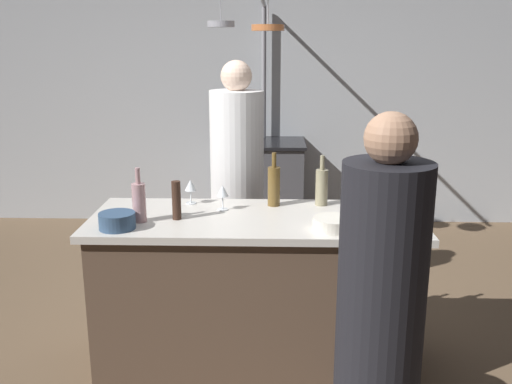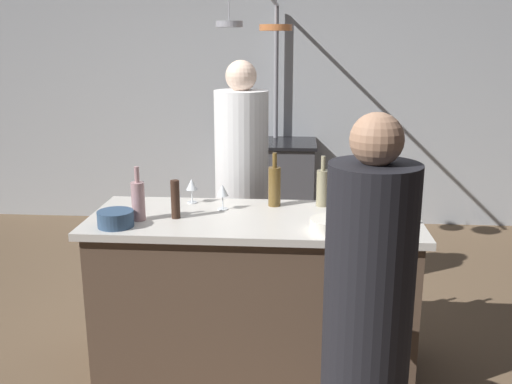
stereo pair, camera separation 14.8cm
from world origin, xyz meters
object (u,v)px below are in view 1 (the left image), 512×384
(wine_bottle_rose, at_px, (139,201))
(mixing_bowl_blue, at_px, (117,221))
(mixing_bowl_wooden, at_px, (383,206))
(bar_stool_right, at_px, (367,366))
(pepper_mill, at_px, (176,200))
(guest_right, at_px, (379,332))
(wine_bottle_dark, at_px, (382,201))
(mixing_bowl_ceramic, at_px, (333,224))
(stove_range, at_px, (263,186))
(chef, at_px, (237,196))
(wine_bottle_white, at_px, (322,186))
(wine_glass_by_chef, at_px, (223,192))
(wine_bottle_green, at_px, (369,208))
(wine_bottle_amber, at_px, (274,185))
(wine_glass_near_left_guest, at_px, (190,186))

(wine_bottle_rose, relative_size, mixing_bowl_blue, 1.57)
(mixing_bowl_wooden, bearing_deg, bar_stool_right, -103.22)
(bar_stool_right, xyz_separation_m, pepper_mill, (-0.96, 0.56, 0.63))
(bar_stool_right, relative_size, guest_right, 0.43)
(wine_bottle_dark, height_order, mixing_bowl_ceramic, wine_bottle_dark)
(stove_range, relative_size, bar_stool_right, 1.31)
(chef, xyz_separation_m, wine_bottle_dark, (0.82, -0.88, 0.22))
(wine_bottle_white, relative_size, wine_glass_by_chef, 2.02)
(wine_bottle_dark, bearing_deg, wine_bottle_green, -120.63)
(wine_bottle_white, bearing_deg, guest_right, -83.82)
(wine_bottle_white, bearing_deg, mixing_bowl_ceramic, -86.70)
(stove_range, relative_size, wine_bottle_green, 2.87)
(wine_bottle_white, relative_size, mixing_bowl_blue, 1.58)
(wine_bottle_green, bearing_deg, guest_right, -95.18)
(stove_range, relative_size, wine_bottle_white, 3.02)
(wine_bottle_amber, xyz_separation_m, mixing_bowl_ceramic, (0.30, -0.43, -0.09))
(wine_bottle_rose, distance_m, wine_glass_by_chef, 0.48)
(wine_glass_by_chef, distance_m, mixing_bowl_wooden, 0.90)
(chef, height_order, wine_bottle_green, chef)
(mixing_bowl_ceramic, bearing_deg, wine_bottle_green, -4.56)
(chef, relative_size, wine_bottle_dark, 5.63)
(pepper_mill, xyz_separation_m, wine_glass_by_chef, (0.23, 0.18, 0.00))
(wine_bottle_dark, height_order, wine_bottle_amber, wine_bottle_amber)
(pepper_mill, xyz_separation_m, wine_bottle_dark, (1.09, -0.01, 0.01))
(stove_range, height_order, mixing_bowl_ceramic, mixing_bowl_ceramic)
(stove_range, distance_m, mixing_bowl_wooden, 2.51)
(mixing_bowl_blue, bearing_deg, wine_bottle_rose, 53.81)
(mixing_bowl_ceramic, relative_size, mixing_bowl_blue, 1.12)
(wine_glass_near_left_guest, bearing_deg, mixing_bowl_ceramic, -29.93)
(wine_bottle_white, relative_size, wine_bottle_green, 0.95)
(bar_stool_right, distance_m, wine_bottle_amber, 1.15)
(wine_bottle_rose, distance_m, mixing_bowl_ceramic, 1.02)
(chef, relative_size, wine_bottle_amber, 5.47)
(pepper_mill, bearing_deg, mixing_bowl_wooden, 7.71)
(mixing_bowl_ceramic, bearing_deg, chef, 118.60)
(guest_right, bearing_deg, wine_bottle_white, 96.18)
(wine_glass_near_left_guest, bearing_deg, mixing_bowl_wooden, -7.84)
(wine_bottle_dark, distance_m, wine_bottle_amber, 0.64)
(wine_bottle_green, bearing_deg, pepper_mill, 170.56)
(bar_stool_right, bearing_deg, stove_range, 99.97)
(wine_bottle_green, bearing_deg, wine_glass_by_chef, 155.67)
(wine_bottle_amber, relative_size, wine_glass_by_chef, 2.14)
(mixing_bowl_wooden, bearing_deg, mixing_bowl_blue, -167.11)
(wine_bottle_rose, xyz_separation_m, wine_glass_by_chef, (0.42, 0.23, -0.01))
(wine_glass_near_left_guest, height_order, mixing_bowl_blue, wine_glass_near_left_guest)
(wine_bottle_rose, height_order, mixing_bowl_wooden, wine_bottle_rose)
(stove_range, xyz_separation_m, pepper_mill, (-0.42, -2.51, 0.56))
(stove_range, height_order, wine_glass_by_chef, wine_glass_by_chef)
(chef, relative_size, mixing_bowl_wooden, 9.08)
(wine_bottle_dark, relative_size, mixing_bowl_wooden, 1.61)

